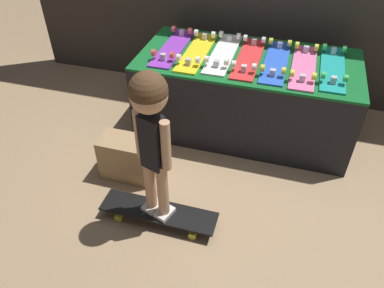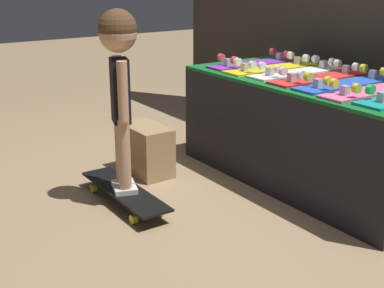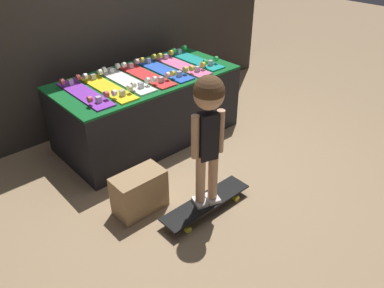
{
  "view_description": "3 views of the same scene",
  "coord_description": "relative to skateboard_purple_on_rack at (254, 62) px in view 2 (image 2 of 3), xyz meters",
  "views": [
    {
      "loc": [
        0.33,
        -2.26,
        2.03
      ],
      "look_at": [
        -0.24,
        -0.29,
        0.35
      ],
      "focal_mm": 35.0,
      "sensor_mm": 36.0,
      "label": 1
    },
    {
      "loc": [
        2.28,
        -2.04,
        1.33
      ],
      "look_at": [
        -0.2,
        -0.35,
        0.34
      ],
      "focal_mm": 50.0,
      "sensor_mm": 36.0,
      "label": 2
    },
    {
      "loc": [
        -1.92,
        -2.31,
        2.02
      ],
      "look_at": [
        -0.16,
        -0.36,
        0.37
      ],
      "focal_mm": 35.0,
      "sensor_mm": 36.0,
      "label": 3
    }
  ],
  "objects": [
    {
      "name": "skateboard_red_on_rack",
      "position": [
        0.64,
        -0.01,
        0.0
      ],
      "size": [
        0.18,
        0.74,
        0.09
      ],
      "color": "red",
      "rests_on": "display_rack"
    },
    {
      "name": "display_rack",
      "position": [
        0.64,
        -0.0,
        -0.35
      ],
      "size": [
        1.75,
        0.86,
        0.67
      ],
      "color": "black",
      "rests_on": "ground_plane"
    },
    {
      "name": "storage_box",
      "position": [
        -0.08,
        -0.86,
        -0.52
      ],
      "size": [
        0.4,
        0.22,
        0.33
      ],
      "color": "#A37F56",
      "rests_on": "ground_plane"
    },
    {
      "name": "skateboard_white_on_rack",
      "position": [
        0.42,
        0.01,
        0.0
      ],
      "size": [
        0.18,
        0.74,
        0.09
      ],
      "color": "white",
      "rests_on": "display_rack"
    },
    {
      "name": "child",
      "position": [
        0.29,
        -1.22,
        0.13
      ],
      "size": [
        0.24,
        0.21,
        1.04
      ],
      "rotation": [
        0.0,
        0.0,
        -0.32
      ],
      "color": "silver",
      "rests_on": "skateboard_on_floor"
    },
    {
      "name": "skateboard_yellow_on_rack",
      "position": [
        0.21,
        -0.02,
        0.0
      ],
      "size": [
        0.18,
        0.74,
        0.09
      ],
      "color": "yellow",
      "rests_on": "display_rack"
    },
    {
      "name": "skateboard_purple_on_rack",
      "position": [
        0.0,
        0.0,
        0.0
      ],
      "size": [
        0.18,
        0.74,
        0.09
      ],
      "color": "purple",
      "rests_on": "display_rack"
    },
    {
      "name": "skateboard_on_floor",
      "position": [
        0.29,
        -1.22,
        -0.61
      ],
      "size": [
        0.79,
        0.2,
        0.09
      ],
      "color": "black",
      "rests_on": "ground_plane"
    },
    {
      "name": "skateboard_blue_on_rack",
      "position": [
        0.85,
        -0.01,
        0.0
      ],
      "size": [
        0.18,
        0.74,
        0.09
      ],
      "color": "blue",
      "rests_on": "display_rack"
    },
    {
      "name": "skateboard_pink_on_rack",
      "position": [
        1.06,
        -0.03,
        0.0
      ],
      "size": [
        0.18,
        0.74,
        0.09
      ],
      "color": "pink",
      "rests_on": "display_rack"
    },
    {
      "name": "ground_plane",
      "position": [
        0.64,
        -0.49,
        -0.69
      ],
      "size": [
        16.0,
        16.0,
        0.0
      ],
      "primitive_type": "plane",
      "color": "#9E7F5B"
    }
  ]
}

